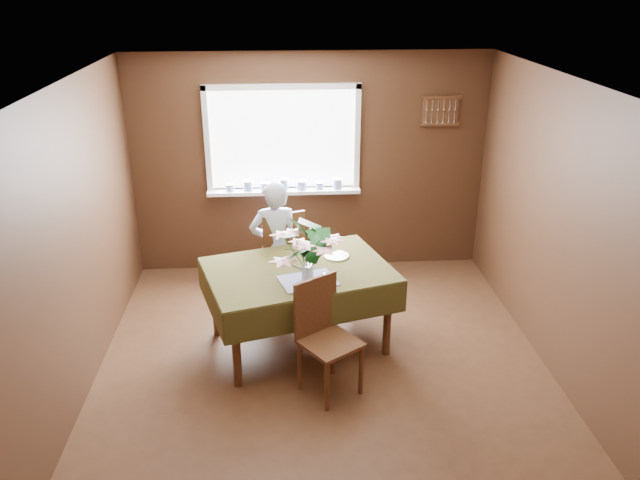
{
  "coord_description": "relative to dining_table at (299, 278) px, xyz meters",
  "views": [
    {
      "loc": [
        -0.35,
        -4.57,
        3.25
      ],
      "look_at": [
        0.0,
        0.55,
        1.05
      ],
      "focal_mm": 35.0,
      "sensor_mm": 36.0,
      "label": 1
    }
  ],
  "objects": [
    {
      "name": "wall_back",
      "position": [
        0.2,
        1.75,
        0.55
      ],
      "size": [
        4.0,
        0.0,
        4.0
      ],
      "primitive_type": "plane",
      "rotation": [
        1.57,
        0.0,
        0.0
      ],
      "color": "#57341F",
      "rests_on": "floor"
    },
    {
      "name": "side_plate",
      "position": [
        0.37,
        0.24,
        0.1
      ],
      "size": [
        0.28,
        0.28,
        0.01
      ],
      "primitive_type": "cylinder",
      "rotation": [
        0.0,
        0.0,
        0.24
      ],
      "color": "white",
      "rests_on": "dining_table"
    },
    {
      "name": "wall_front",
      "position": [
        0.2,
        -2.75,
        0.55
      ],
      "size": [
        4.0,
        0.0,
        4.0
      ],
      "primitive_type": "plane",
      "rotation": [
        -1.57,
        0.0,
        0.0
      ],
      "color": "#57341F",
      "rests_on": "floor"
    },
    {
      "name": "wall_right",
      "position": [
        2.2,
        -0.5,
        0.55
      ],
      "size": [
        0.0,
        4.5,
        4.5
      ],
      "primitive_type": "plane",
      "rotation": [
        1.57,
        0.0,
        -1.57
      ],
      "color": "#57341F",
      "rests_on": "floor"
    },
    {
      "name": "table_knife",
      "position": [
        0.26,
        -0.23,
        0.11
      ],
      "size": [
        0.1,
        0.21,
        0.0
      ],
      "primitive_type": "cube",
      "rotation": [
        0.0,
        0.0,
        0.38
      ],
      "color": "silver",
      "rests_on": "dining_table"
    },
    {
      "name": "dining_table",
      "position": [
        0.0,
        0.0,
        0.0
      ],
      "size": [
        1.88,
        1.53,
        0.8
      ],
      "rotation": [
        0.0,
        0.0,
        0.29
      ],
      "color": "#512F1A",
      "rests_on": "floor"
    },
    {
      "name": "flower_bouquet",
      "position": [
        0.07,
        -0.22,
        0.39
      ],
      "size": [
        0.53,
        0.53,
        0.46
      ],
      "rotation": [
        0.0,
        0.0,
        0.4
      ],
      "color": "white",
      "rests_on": "dining_table"
    },
    {
      "name": "seated_woman",
      "position": [
        -0.21,
        0.72,
        -0.0
      ],
      "size": [
        0.55,
        0.4,
        1.39
      ],
      "primitive_type": "imported",
      "rotation": [
        0.0,
        0.0,
        3.29
      ],
      "color": "white",
      "rests_on": "floor"
    },
    {
      "name": "spoon_rack",
      "position": [
        1.65,
        1.71,
        1.15
      ],
      "size": [
        0.44,
        0.05,
        0.33
      ],
      "color": "#512F1A",
      "rests_on": "wall_back"
    },
    {
      "name": "floor",
      "position": [
        0.2,
        -0.5,
        -0.7
      ],
      "size": [
        4.5,
        4.5,
        0.0
      ],
      "primitive_type": "plane",
      "color": "#452817",
      "rests_on": "ground"
    },
    {
      "name": "wall_left",
      "position": [
        -1.8,
        -0.5,
        0.55
      ],
      "size": [
        0.0,
        4.5,
        4.5
      ],
      "primitive_type": "plane",
      "rotation": [
        1.57,
        0.0,
        1.57
      ],
      "color": "#57341F",
      "rests_on": "floor"
    },
    {
      "name": "chair_near",
      "position": [
        0.18,
        -0.67,
        -0.16
      ],
      "size": [
        0.59,
        0.59,
        0.99
      ],
      "rotation": [
        0.0,
        0.0,
        0.6
      ],
      "color": "#512F1A",
      "rests_on": "floor"
    },
    {
      "name": "window_assembly",
      "position": [
        -0.1,
        1.69,
        0.65
      ],
      "size": [
        1.72,
        0.2,
        1.22
      ],
      "color": "white",
      "rests_on": "wall_back"
    },
    {
      "name": "chair_far",
      "position": [
        -0.16,
        0.83,
        -0.13
      ],
      "size": [
        0.59,
        0.59,
        1.06
      ],
      "rotation": [
        0.0,
        0.0,
        3.53
      ],
      "color": "#512F1A",
      "rests_on": "floor"
    },
    {
      "name": "ceiling",
      "position": [
        0.2,
        -0.5,
        1.8
      ],
      "size": [
        4.5,
        4.5,
        0.0
      ],
      "primitive_type": "plane",
      "rotation": [
        3.14,
        0.0,
        0.0
      ],
      "color": "white",
      "rests_on": "wall_back"
    }
  ]
}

